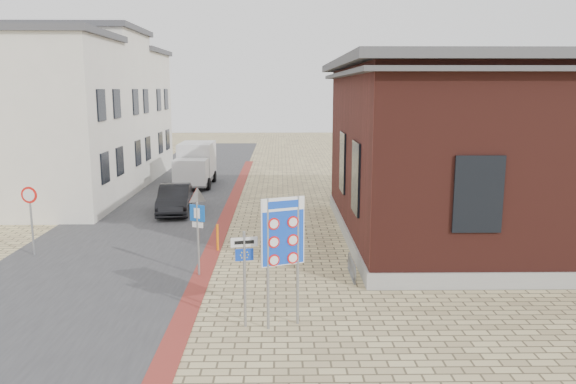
# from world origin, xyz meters

# --- Properties ---
(ground) EXTENTS (120.00, 120.00, 0.00)m
(ground) POSITION_xyz_m (0.00, 0.00, 0.00)
(ground) COLOR tan
(ground) RESTS_ON ground
(road_strip) EXTENTS (7.00, 60.00, 0.02)m
(road_strip) POSITION_xyz_m (-5.50, 15.00, 0.01)
(road_strip) COLOR #38383A
(road_strip) RESTS_ON ground
(curb_strip) EXTENTS (0.60, 40.00, 0.02)m
(curb_strip) POSITION_xyz_m (-2.00, 10.00, 0.01)
(curb_strip) COLOR maroon
(curb_strip) RESTS_ON ground
(brick_building) EXTENTS (13.00, 13.00, 6.80)m
(brick_building) POSITION_xyz_m (8.99, 7.00, 3.49)
(brick_building) COLOR gray
(brick_building) RESTS_ON ground
(townhouse_near) EXTENTS (7.40, 6.40, 8.30)m
(townhouse_near) POSITION_xyz_m (-10.99, 12.00, 4.17)
(townhouse_near) COLOR beige
(townhouse_near) RESTS_ON ground
(townhouse_mid) EXTENTS (7.40, 6.40, 9.10)m
(townhouse_mid) POSITION_xyz_m (-10.99, 18.00, 4.57)
(townhouse_mid) COLOR beige
(townhouse_mid) RESTS_ON ground
(townhouse_far) EXTENTS (7.40, 6.40, 8.30)m
(townhouse_far) POSITION_xyz_m (-10.99, 24.00, 4.17)
(townhouse_far) COLOR beige
(townhouse_far) RESTS_ON ground
(bike_rack) EXTENTS (0.08, 1.80, 0.60)m
(bike_rack) POSITION_xyz_m (2.65, 2.20, 0.26)
(bike_rack) COLOR slate
(bike_rack) RESTS_ON ground
(sedan) EXTENTS (1.75, 4.10, 1.31)m
(sedan) POSITION_xyz_m (-4.48, 11.30, 0.66)
(sedan) COLOR black
(sedan) RESTS_ON ground
(box_truck) EXTENTS (2.08, 4.81, 2.51)m
(box_truck) POSITION_xyz_m (-4.59, 18.80, 1.30)
(box_truck) COLOR slate
(box_truck) RESTS_ON ground
(border_sign) EXTENTS (1.03, 0.46, 3.21)m
(border_sign) POSITION_xyz_m (0.50, -1.50, 2.32)
(border_sign) COLOR gray
(border_sign) RESTS_ON ground
(essen_sign) EXTENTS (0.64, 0.17, 2.39)m
(essen_sign) POSITION_xyz_m (-0.42, -1.50, 1.58)
(essen_sign) COLOR gray
(essen_sign) RESTS_ON ground
(parking_sign) EXTENTS (0.48, 0.25, 2.32)m
(parking_sign) POSITION_xyz_m (-2.09, 2.30, 1.56)
(parking_sign) COLOR gray
(parking_sign) RESTS_ON ground
(yield_sign) EXTENTS (0.70, 0.37, 2.10)m
(yield_sign) POSITION_xyz_m (-2.63, 6.00, 1.58)
(yield_sign) COLOR gray
(yield_sign) RESTS_ON ground
(speed_sign) EXTENTS (0.57, 0.11, 2.44)m
(speed_sign) POSITION_xyz_m (-8.13, 4.52, 1.64)
(speed_sign) COLOR gray
(speed_sign) RESTS_ON ground
(bollard) EXTENTS (0.09, 0.09, 0.97)m
(bollard) POSITION_xyz_m (-1.80, 5.00, 0.49)
(bollard) COLOR orange
(bollard) RESTS_ON ground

